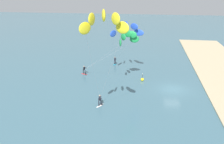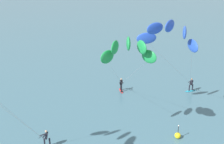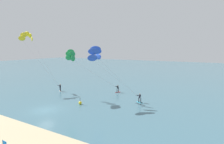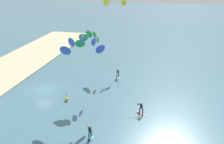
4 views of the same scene
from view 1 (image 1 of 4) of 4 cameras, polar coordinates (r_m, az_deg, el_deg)
ground_plane at (r=38.61m, az=14.77°, el=-4.13°), size 240.00×240.00×0.00m
kitesurfer_nearshore at (r=21.22m, az=-2.12°, el=10.80°), size 9.58×5.07×13.57m
kitesurfer_mid_water at (r=35.28m, az=3.23°, el=8.03°), size 8.24×11.07×9.55m
kitesurfer_far_out at (r=40.33m, az=3.38°, el=10.20°), size 10.05×6.48×10.15m
marker_buoy at (r=40.91m, az=7.48°, el=-1.80°), size 0.56×0.56×1.38m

